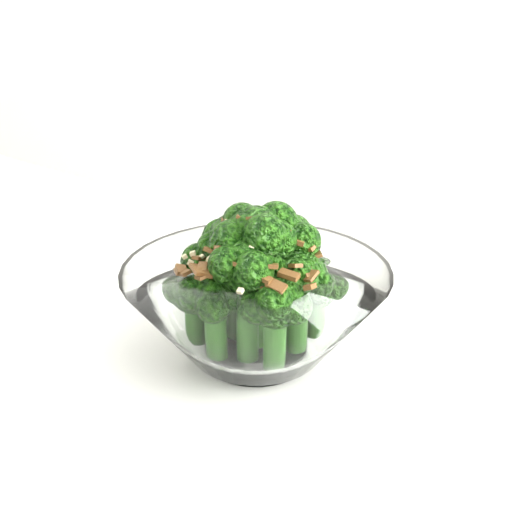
# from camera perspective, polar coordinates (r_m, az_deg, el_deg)

# --- Properties ---
(broccoli_dish) EXTENTS (0.19, 0.19, 0.12)m
(broccoli_dish) POSITION_cam_1_polar(r_m,az_deg,el_deg) (0.51, -0.02, -3.65)
(broccoli_dish) COLOR white
(broccoli_dish) RESTS_ON table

